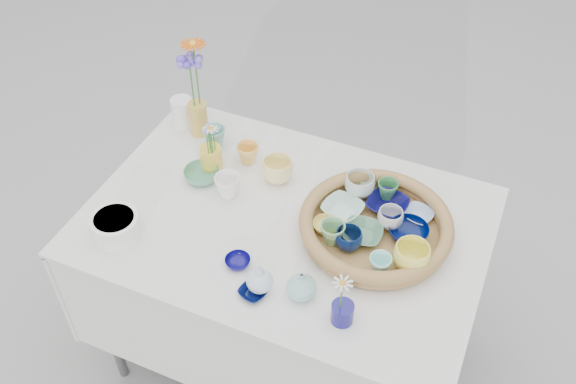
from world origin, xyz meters
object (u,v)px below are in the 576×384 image
at_px(bud_vase_seafoam, 302,285).
at_px(display_table, 286,351).
at_px(wicker_tray, 375,227).
at_px(tall_vase_yellow, 198,118).

bearing_deg(bud_vase_seafoam, display_table, 122.24).
height_order(display_table, wicker_tray, wicker_tray).
bearing_deg(wicker_tray, display_table, -169.88).
bearing_deg(display_table, bud_vase_seafoam, -57.76).
height_order(wicker_tray, tall_vase_yellow, tall_vase_yellow).
bearing_deg(tall_vase_yellow, wicker_tray, -17.21).
bearing_deg(display_table, wicker_tray, 10.12).
xyz_separation_m(display_table, wicker_tray, (0.28, 0.05, 0.80)).
distance_m(bud_vase_seafoam, tall_vase_yellow, 0.82).
height_order(wicker_tray, bud_vase_seafoam, bud_vase_seafoam).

